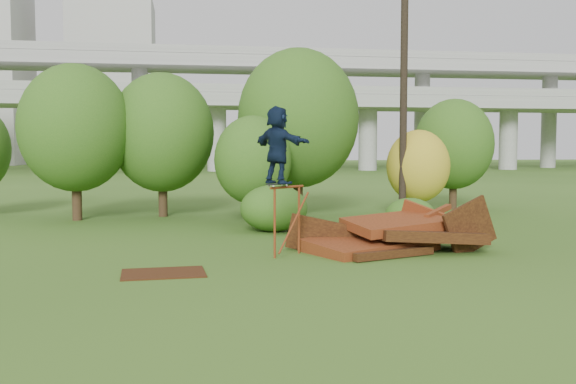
{
  "coord_description": "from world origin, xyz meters",
  "views": [
    {
      "loc": [
        -3.4,
        -14.51,
        2.77
      ],
      "look_at": [
        -0.8,
        2.0,
        1.6
      ],
      "focal_mm": 40.0,
      "sensor_mm": 36.0,
      "label": 1
    }
  ],
  "objects": [
    {
      "name": "tree_5",
      "position": [
        8.37,
        12.65,
        2.9
      ],
      "size": [
        3.51,
        3.51,
        4.93
      ],
      "color": "black",
      "rests_on": "ground"
    },
    {
      "name": "flat_plate",
      "position": [
        -3.94,
        -0.37,
        0.01
      ],
      "size": [
        1.88,
        1.4,
        0.03
      ],
      "primitive_type": "cube",
      "rotation": [
        0.0,
        0.0,
        0.07
      ],
      "color": "#391C0C",
      "rests_on": "ground"
    },
    {
      "name": "tree_3",
      "position": [
        1.0,
        10.82,
        3.92
      ],
      "size": [
        4.83,
        4.83,
        6.7
      ],
      "color": "black",
      "rests_on": "ground"
    },
    {
      "name": "tree_4",
      "position": [
        5.67,
        9.82,
        2.01
      ],
      "size": [
        2.51,
        2.51,
        3.46
      ],
      "color": "black",
      "rests_on": "ground"
    },
    {
      "name": "tree_2",
      "position": [
        -1.07,
        8.37,
        2.3
      ],
      "size": [
        2.77,
        2.77,
        3.91
      ],
      "color": "black",
      "rests_on": "ground"
    },
    {
      "name": "scrap_pile",
      "position": [
        2.04,
        1.89,
        0.39
      ],
      "size": [
        5.67,
        3.33,
        1.8
      ],
      "color": "#4B230D",
      "rests_on": "ground"
    },
    {
      "name": "utility_pole",
      "position": [
        4.79,
        9.14,
        5.6
      ],
      "size": [
        1.4,
        0.28,
        11.06
      ],
      "color": "black",
      "rests_on": "ground"
    },
    {
      "name": "building_right",
      "position": [
        -16.0,
        102.0,
        14.0
      ],
      "size": [
        14.0,
        14.0,
        28.0
      ],
      "primitive_type": "cube",
      "color": "#9E9E99",
      "rests_on": "ground"
    },
    {
      "name": "tree_0",
      "position": [
        -7.54,
        10.64,
        3.49
      ],
      "size": [
        4.19,
        4.19,
        5.9
      ],
      "color": "black",
      "rests_on": "ground"
    },
    {
      "name": "ground",
      "position": [
        0.0,
        0.0,
        0.0
      ],
      "size": [
        240.0,
        240.0,
        0.0
      ],
      "primitive_type": "plane",
      "color": "#2D5116",
      "rests_on": "ground"
    },
    {
      "name": "skater",
      "position": [
        -1.17,
        1.29,
        2.83
      ],
      "size": [
        1.5,
        1.79,
        1.93
      ],
      "primitive_type": "imported",
      "rotation": [
        0.0,
        0.0,
        2.19
      ],
      "color": "#0E1B33",
      "rests_on": "skateboard"
    },
    {
      "name": "tree_1",
      "position": [
        -4.37,
        11.49,
        3.35
      ],
      "size": [
        4.11,
        4.11,
        5.72
      ],
      "color": "black",
      "rests_on": "ground"
    },
    {
      "name": "freeway_overpass",
      "position": [
        0.0,
        62.92,
        10.32
      ],
      "size": [
        160.0,
        15.0,
        13.7
      ],
      "color": "gray",
      "rests_on": "ground"
    },
    {
      "name": "shrub_left",
      "position": [
        -0.6,
        6.28,
        0.77
      ],
      "size": [
        2.23,
        2.06,
        1.54
      ],
      "primitive_type": "ellipsoid",
      "color": "#1F4A13",
      "rests_on": "ground"
    },
    {
      "name": "skateboard",
      "position": [
        -1.17,
        1.29,
        1.85
      ],
      "size": [
        0.64,
        0.59,
        0.07
      ],
      "rotation": [
        0.0,
        0.0,
        0.7
      ],
      "color": "black",
      "rests_on": "grind_rail"
    },
    {
      "name": "grind_rail",
      "position": [
        -0.9,
        1.52,
        1.13
      ],
      "size": [
        0.99,
        0.85,
        1.79
      ],
      "color": "maroon",
      "rests_on": "ground"
    },
    {
      "name": "shrub_right",
      "position": [
        3.62,
        4.99,
        0.58
      ],
      "size": [
        1.63,
        1.5,
        1.16
      ],
      "primitive_type": "ellipsoid",
      "color": "#1F4A13",
      "rests_on": "ground"
    }
  ]
}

